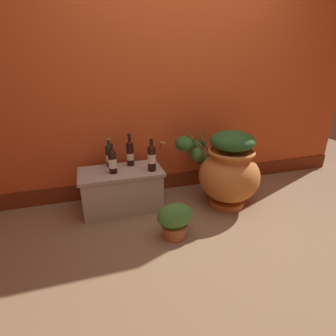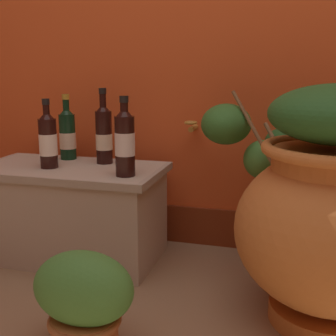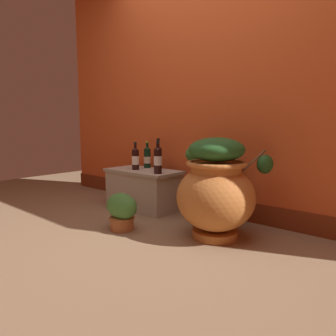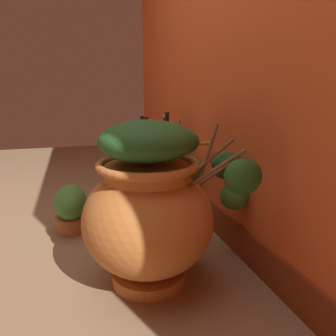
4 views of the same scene
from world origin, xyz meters
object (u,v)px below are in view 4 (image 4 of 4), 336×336
at_px(wine_bottle_right, 143,137).
at_px(potted_shrub, 71,208).
at_px(terracotta_urn, 154,203).
at_px(wine_bottle_middle, 146,143).
at_px(wine_bottle_left, 167,139).
at_px(wine_bottle_back, 165,136).

xyz_separation_m(wine_bottle_right, potted_shrub, (0.42, -0.56, -0.36)).
bearing_deg(potted_shrub, terracotta_urn, 29.93).
distance_m(wine_bottle_middle, potted_shrub, 0.64).
distance_m(wine_bottle_left, wine_bottle_right, 0.24).
bearing_deg(wine_bottle_left, terracotta_urn, -19.62).
bearing_deg(wine_bottle_left, wine_bottle_middle, -48.26).
relative_size(terracotta_urn, wine_bottle_right, 3.04).
bearing_deg(wine_bottle_middle, wine_bottle_back, 147.77).
bearing_deg(wine_bottle_right, wine_bottle_middle, -7.55).
distance_m(terracotta_urn, potted_shrub, 0.80).
xyz_separation_m(wine_bottle_back, potted_shrub, (0.43, -0.75, -0.36)).
xyz_separation_m(wine_bottle_left, wine_bottle_back, (-0.20, 0.04, -0.01)).
relative_size(wine_bottle_right, wine_bottle_back, 0.97).
xyz_separation_m(wine_bottle_middle, wine_bottle_back, (-0.37, 0.23, -0.02)).
distance_m(wine_bottle_middle, wine_bottle_right, 0.36).
distance_m(wine_bottle_back, potted_shrub, 0.94).
height_order(wine_bottle_middle, wine_bottle_right, wine_bottle_middle).
bearing_deg(wine_bottle_back, wine_bottle_middle, -32.23).
bearing_deg(wine_bottle_right, potted_shrub, -52.93).
height_order(terracotta_urn, wine_bottle_middle, terracotta_urn).
distance_m(wine_bottle_left, wine_bottle_back, 0.20).
bearing_deg(wine_bottle_right, wine_bottle_back, 93.24).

